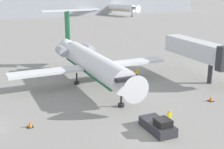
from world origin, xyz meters
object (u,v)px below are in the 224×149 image
at_px(airplane_main, 92,62).
at_px(worker_near_tug, 169,118).
at_px(airplane_parked_far_left, 107,7).
at_px(traffic_cone_left, 30,125).
at_px(jet_bridge, 199,50).
at_px(worker_by_wing, 137,73).
at_px(traffic_cone_right, 211,99).
at_px(pushback_tug, 158,125).

height_order(airplane_main, worker_near_tug, airplane_main).
relative_size(worker_near_tug, airplane_parked_far_left, 0.05).
bearing_deg(traffic_cone_left, airplane_parked_far_left, 63.18).
height_order(worker_near_tug, jet_bridge, jet_bridge).
height_order(airplane_parked_far_left, jet_bridge, airplane_parked_far_left).
xyz_separation_m(airplane_main, airplane_parked_far_left, (44.04, 97.79, 0.15)).
xyz_separation_m(worker_by_wing, traffic_cone_right, (4.01, -12.23, -0.60)).
xyz_separation_m(worker_near_tug, jet_bridge, (13.72, 12.66, 3.48)).
bearing_deg(pushback_tug, traffic_cone_right, 22.31).
bearing_deg(traffic_cone_right, worker_by_wing, 108.16).
bearing_deg(worker_by_wing, worker_near_tug, -106.83).
relative_size(worker_near_tug, traffic_cone_right, 2.64).
height_order(airplane_main, traffic_cone_left, airplane_main).
relative_size(worker_by_wing, airplane_parked_far_left, 0.05).
xyz_separation_m(pushback_tug, worker_by_wing, (6.48, 16.53, 0.30)).
relative_size(worker_by_wing, jet_bridge, 0.12).
bearing_deg(traffic_cone_right, pushback_tug, -157.69).
distance_m(worker_near_tug, airplane_parked_far_left, 121.73).
xyz_separation_m(worker_by_wing, traffic_cone_left, (-18.09, -10.48, -0.59)).
height_order(worker_near_tug, traffic_cone_left, worker_near_tug).
relative_size(pushback_tug, worker_by_wing, 2.50).
xyz_separation_m(pushback_tug, airplane_parked_far_left, (43.32, 114.70, 2.86)).
relative_size(pushback_tug, worker_near_tug, 2.34).
height_order(worker_by_wing, traffic_cone_right, worker_by_wing).
bearing_deg(pushback_tug, traffic_cone_left, 152.44).
bearing_deg(airplane_parked_far_left, traffic_cone_left, -116.82).
bearing_deg(airplane_parked_far_left, worker_near_tug, -110.05).
bearing_deg(airplane_parked_far_left, pushback_tug, -110.69).
bearing_deg(worker_by_wing, airplane_main, 177.01).
relative_size(traffic_cone_right, airplane_parked_far_left, 0.02).
bearing_deg(airplane_main, worker_by_wing, -2.99).
distance_m(worker_by_wing, airplane_parked_far_left, 104.88).
distance_m(worker_near_tug, traffic_cone_right, 9.75).
xyz_separation_m(airplane_main, jet_bridge, (16.03, -3.88, 1.15)).
distance_m(airplane_main, worker_near_tug, 16.86).
height_order(traffic_cone_left, jet_bridge, jet_bridge).
bearing_deg(worker_by_wing, traffic_cone_right, -71.84).
relative_size(worker_near_tug, jet_bridge, 0.13).
height_order(worker_by_wing, jet_bridge, jet_bridge).
bearing_deg(traffic_cone_left, airplane_main, 44.90).
height_order(pushback_tug, worker_by_wing, worker_by_wing).
relative_size(pushback_tug, traffic_cone_right, 6.19).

